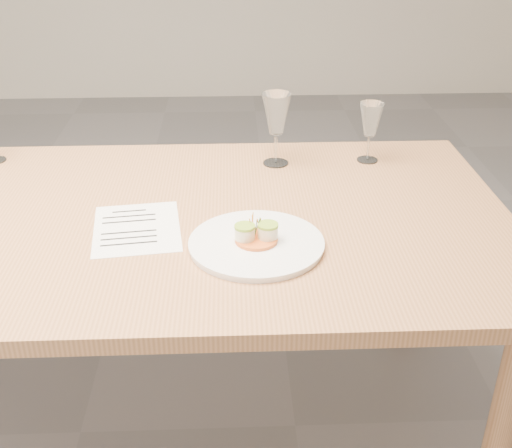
{
  "coord_description": "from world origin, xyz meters",
  "views": [
    {
      "loc": [
        0.48,
        -1.46,
        1.5
      ],
      "look_at": [
        0.54,
        -0.15,
        0.8
      ],
      "focal_mm": 45.0,
      "sensor_mm": 36.0,
      "label": 1
    }
  ],
  "objects_px": {
    "dining_table": "(46,241)",
    "dinner_plate": "(257,242)",
    "recipe_sheet": "(137,228)",
    "wine_glass_1": "(276,115)",
    "wine_glass_2": "(371,121)"
  },
  "relations": [
    {
      "from": "dining_table",
      "to": "wine_glass_1",
      "type": "bearing_deg",
      "value": 27.95
    },
    {
      "from": "wine_glass_1",
      "to": "wine_glass_2",
      "type": "bearing_deg",
      "value": 2.52
    },
    {
      "from": "dining_table",
      "to": "wine_glass_2",
      "type": "height_order",
      "value": "wine_glass_2"
    },
    {
      "from": "dining_table",
      "to": "recipe_sheet",
      "type": "relative_size",
      "value": 8.29
    },
    {
      "from": "dining_table",
      "to": "dinner_plate",
      "type": "xyz_separation_m",
      "value": [
        0.54,
        -0.17,
        0.08
      ]
    },
    {
      "from": "dining_table",
      "to": "wine_glass_1",
      "type": "xyz_separation_m",
      "value": [
        0.62,
        0.33,
        0.22
      ]
    },
    {
      "from": "dining_table",
      "to": "wine_glass_2",
      "type": "xyz_separation_m",
      "value": [
        0.9,
        0.34,
        0.19
      ]
    },
    {
      "from": "recipe_sheet",
      "to": "wine_glass_1",
      "type": "xyz_separation_m",
      "value": [
        0.37,
        0.4,
        0.15
      ]
    },
    {
      "from": "wine_glass_2",
      "to": "wine_glass_1",
      "type": "bearing_deg",
      "value": -177.48
    },
    {
      "from": "dining_table",
      "to": "wine_glass_2",
      "type": "distance_m",
      "value": 0.98
    },
    {
      "from": "dinner_plate",
      "to": "wine_glass_2",
      "type": "height_order",
      "value": "wine_glass_2"
    },
    {
      "from": "dining_table",
      "to": "dinner_plate",
      "type": "relative_size",
      "value": 7.57
    },
    {
      "from": "recipe_sheet",
      "to": "dinner_plate",
      "type": "bearing_deg",
      "value": -26.62
    },
    {
      "from": "dinner_plate",
      "to": "wine_glass_1",
      "type": "distance_m",
      "value": 0.52
    },
    {
      "from": "dinner_plate",
      "to": "wine_glass_2",
      "type": "relative_size",
      "value": 1.75
    }
  ]
}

